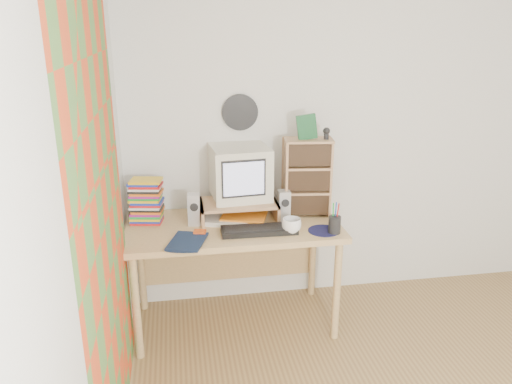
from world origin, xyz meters
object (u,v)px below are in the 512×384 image
object	(u,v)px
cd_rack	(308,177)
diary	(171,239)
desk	(232,239)
keyboard	(259,230)
crt_monitor	(241,174)
mug	(292,226)
dvd_stack	(147,202)

from	to	relation	value
cd_rack	diary	world-z (taller)	cd_rack
desk	keyboard	bearing A→B (deg)	-57.45
desk	crt_monitor	xyz separation A→B (m)	(0.07, 0.09, 0.43)
mug	diary	world-z (taller)	mug
desk	cd_rack	distance (m)	0.66
mug	cd_rack	bearing A→B (deg)	59.53
dvd_stack	mug	distance (m)	0.97
desk	mug	bearing A→B (deg)	-37.47
crt_monitor	diary	xyz separation A→B (m)	(-0.48, -0.38, -0.27)
desk	diary	world-z (taller)	diary
keyboard	cd_rack	distance (m)	0.53
cd_rack	mug	world-z (taller)	cd_rack
desk	dvd_stack	size ratio (longest dim) A/B	4.95
cd_rack	mug	distance (m)	0.41
keyboard	dvd_stack	world-z (taller)	dvd_stack
desk	crt_monitor	distance (m)	0.45
keyboard	diary	distance (m)	0.56
keyboard	mug	distance (m)	0.21
desk	diary	distance (m)	0.53
dvd_stack	diary	distance (m)	0.41
keyboard	diary	world-z (taller)	diary
keyboard	diary	bearing A→B (deg)	-172.28
dvd_stack	cd_rack	bearing A→B (deg)	8.37
keyboard	dvd_stack	distance (m)	0.77
mug	desk	bearing A→B (deg)	142.53
crt_monitor	dvd_stack	xyz separation A→B (m)	(-0.63, -0.02, -0.16)
mug	diary	bearing A→B (deg)	-177.99
keyboard	cd_rack	size ratio (longest dim) A/B	0.90
keyboard	diary	xyz separation A→B (m)	(-0.55, -0.06, 0.01)
diary	desk	bearing A→B (deg)	53.61
mug	dvd_stack	bearing A→B (deg)	159.72
desk	diary	xyz separation A→B (m)	(-0.41, -0.29, 0.16)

